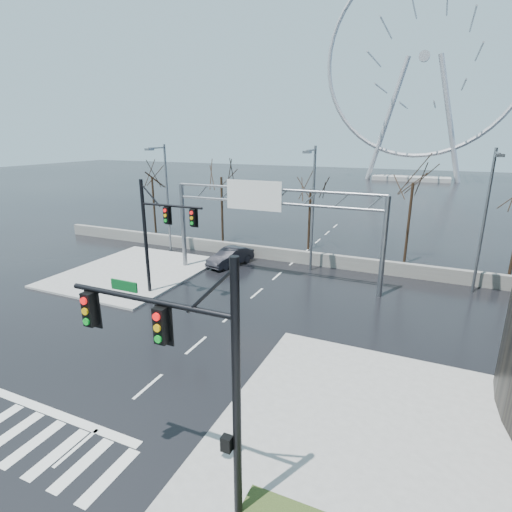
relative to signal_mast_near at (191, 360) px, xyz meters
The scene contains 16 objects.
ground 8.15m from the signal_mast_near, 141.85° to the left, with size 260.00×260.00×0.00m, color black.
sidewalk_right_ext 9.12m from the signal_mast_near, 51.18° to the left, with size 12.00×10.00×0.15m, color gray.
sidewalk_far 23.25m from the signal_mast_near, 135.18° to the left, with size 10.00×12.00×0.15m, color gray.
barrier_wall 24.96m from the signal_mast_near, 102.07° to the left, with size 52.00×0.50×1.10m, color slate.
signal_mast_near is the anchor object (origin of this frame).
signal_mast_far 17.03m from the signal_mast_near, 130.26° to the left, with size 4.72×0.41×8.00m.
sign_gantry 19.79m from the signal_mast_near, 106.19° to the left, with size 16.36×0.40×7.60m.
streetlight_left 28.07m from the signal_mast_near, 127.67° to the left, with size 0.50×2.55×10.00m.
streetlight_mid 22.44m from the signal_mast_near, 98.05° to the left, with size 0.50×2.55×10.00m.
streetlight_right 23.92m from the signal_mast_near, 68.25° to the left, with size 0.50×2.55×10.00m.
tree_far_left 36.36m from the signal_mast_near, 129.53° to the left, with size 3.50×3.50×7.00m.
tree_left 30.98m from the signal_mast_near, 117.18° to the left, with size 3.75×3.75×7.50m.
tree_center 29.00m from the signal_mast_near, 100.21° to the left, with size 3.25×3.25×6.50m.
tree_right 27.84m from the signal_mast_near, 82.02° to the left, with size 3.90×3.90×7.80m.
ferris_wheel 101.29m from the signal_mast_near, 90.08° to the left, with size 45.00×6.00×50.91m.
car 23.59m from the signal_mast_near, 115.08° to the left, with size 1.59×4.56×1.50m, color black.
Camera 1 is at (10.66, -12.07, 10.76)m, focal length 28.00 mm.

